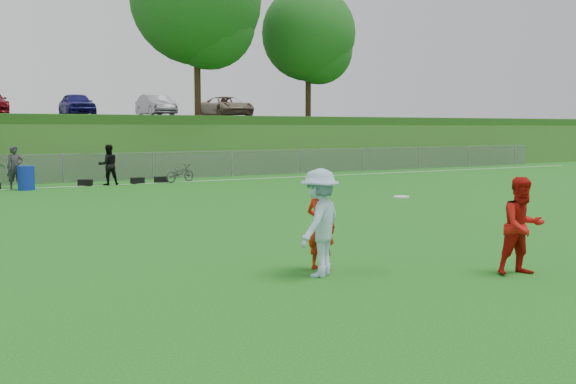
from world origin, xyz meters
TOP-DOWN VIEW (x-y plane):
  - ground at (0.00, 0.00)m, footprint 120.00×120.00m
  - sideline_far at (0.00, 18.00)m, footprint 60.00×0.10m
  - fence at (0.00, 20.00)m, footprint 58.00×0.06m
  - berm at (0.00, 31.00)m, footprint 120.00×18.00m
  - parking_lot at (0.00, 33.00)m, footprint 120.00×12.00m
  - tree_green_near at (8.16, 24.42)m, footprint 7.14×7.14m
  - tree_green_far at (16.16, 25.92)m, footprint 5.88×5.88m
  - car_row at (-1.17, 32.00)m, footprint 32.04×5.18m
  - gear_bags at (1.00, 18.10)m, footprint 7.30×0.55m
  - player_red_left at (0.64, 0.01)m, footprint 0.54×0.65m
  - player_red_center at (3.33, -1.87)m, footprint 0.89×0.77m
  - player_blue at (0.40, -0.34)m, footprint 1.29×1.18m
  - frisbee at (1.70, -0.79)m, footprint 0.26×0.26m
  - recycling_bin at (-1.84, 17.38)m, footprint 0.82×0.82m
  - bicycle at (4.57, 17.94)m, footprint 1.60×1.01m

SIDE VIEW (x-z plane):
  - ground at x=0.00m, z-range 0.00..0.00m
  - sideline_far at x=0.00m, z-range 0.00..0.01m
  - gear_bags at x=1.00m, z-range 0.00..0.26m
  - bicycle at x=4.57m, z-range 0.00..0.79m
  - recycling_bin at x=-1.84m, z-range 0.00..0.93m
  - fence at x=0.00m, z-range 0.00..1.30m
  - player_red_left at x=0.64m, z-range 0.00..1.52m
  - player_red_center at x=3.33m, z-range 0.00..1.60m
  - player_blue at x=0.40m, z-range 0.00..1.74m
  - frisbee at x=1.70m, z-range 1.25..1.28m
  - berm at x=0.00m, z-range 0.00..3.00m
  - parking_lot at x=0.00m, z-range 3.00..3.10m
  - car_row at x=-1.17m, z-range 3.10..4.54m
  - tree_green_far at x=16.16m, z-range 3.87..12.06m
  - tree_green_near at x=8.16m, z-range 4.06..14.00m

